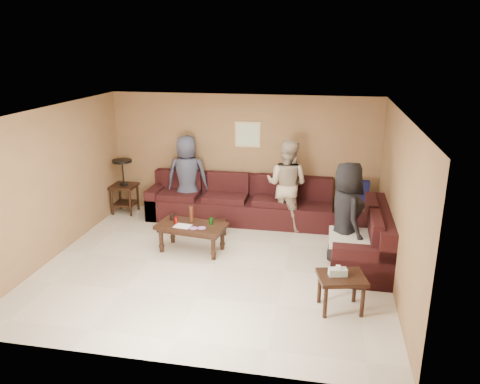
{
  "coord_description": "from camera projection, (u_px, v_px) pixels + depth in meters",
  "views": [
    {
      "loc": [
        1.69,
        -6.73,
        3.47
      ],
      "look_at": [
        0.25,
        0.85,
        1.0
      ],
      "focal_mm": 35.0,
      "sensor_mm": 36.0,
      "label": 1
    }
  ],
  "objects": [
    {
      "name": "room",
      "position": [
        214.0,
        167.0,
        7.15
      ],
      "size": [
        5.6,
        5.5,
        2.5
      ],
      "color": "beige",
      "rests_on": "ground"
    },
    {
      "name": "sectional_sofa",
      "position": [
        276.0,
        217.0,
        8.83
      ],
      "size": [
        4.65,
        2.9,
        0.97
      ],
      "color": "black",
      "rests_on": "ground"
    },
    {
      "name": "coffee_table",
      "position": [
        191.0,
        228.0,
        8.06
      ],
      "size": [
        1.25,
        0.74,
        0.77
      ],
      "rotation": [
        0.0,
        0.0,
        -0.13
      ],
      "color": "black",
      "rests_on": "ground"
    },
    {
      "name": "end_table_left",
      "position": [
        124.0,
        185.0,
        9.84
      ],
      "size": [
        0.51,
        0.51,
        1.15
      ],
      "rotation": [
        0.0,
        0.0,
        -0.01
      ],
      "color": "black",
      "rests_on": "ground"
    },
    {
      "name": "side_table_right",
      "position": [
        341.0,
        281.0,
        6.25
      ],
      "size": [
        0.71,
        0.63,
        0.65
      ],
      "rotation": [
        0.0,
        0.0,
        0.23
      ],
      "color": "black",
      "rests_on": "ground"
    },
    {
      "name": "waste_bin",
      "position": [
        220.0,
        227.0,
        8.87
      ],
      "size": [
        0.27,
        0.27,
        0.26
      ],
      "primitive_type": "cube",
      "rotation": [
        0.0,
        0.0,
        0.28
      ],
      "color": "black",
      "rests_on": "ground"
    },
    {
      "name": "wall_art",
      "position": [
        248.0,
        135.0,
        9.44
      ],
      "size": [
        0.52,
        0.04,
        0.52
      ],
      "color": "#CCB57F",
      "rests_on": "ground"
    },
    {
      "name": "person_left",
      "position": [
        187.0,
        177.0,
        9.53
      ],
      "size": [
        0.91,
        0.67,
        1.72
      ],
      "primitive_type": "imported",
      "rotation": [
        0.0,
        0.0,
        3.29
      ],
      "color": "#333648",
      "rests_on": "ground"
    },
    {
      "name": "person_middle",
      "position": [
        287.0,
        185.0,
        8.97
      ],
      "size": [
        1.0,
        0.87,
        1.74
      ],
      "primitive_type": "imported",
      "rotation": [
        0.0,
        0.0,
        2.86
      ],
      "color": "tan",
      "rests_on": "ground"
    },
    {
      "name": "person_right",
      "position": [
        346.0,
        215.0,
        7.41
      ],
      "size": [
        0.79,
        0.97,
        1.72
      ],
      "primitive_type": "imported",
      "rotation": [
        0.0,
        0.0,
        1.9
      ],
      "color": "black",
      "rests_on": "ground"
    }
  ]
}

